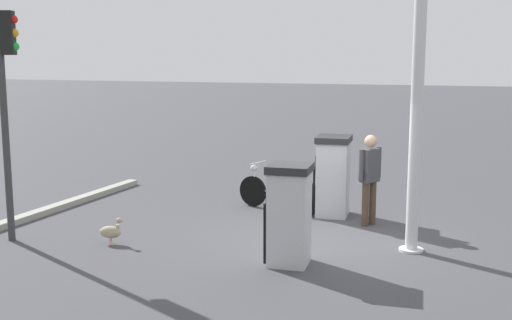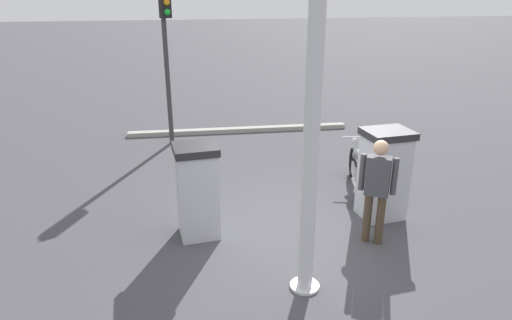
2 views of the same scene
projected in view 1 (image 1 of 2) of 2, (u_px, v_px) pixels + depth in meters
The scene contains 9 objects.
ground_plane at pixel (320, 237), 11.37m from camera, with size 120.00×120.00×0.00m, color #424247.
fuel_pump_near at pixel (333, 175), 12.78m from camera, with size 0.71×0.83×1.60m.
fuel_pump_far at pixel (289, 214), 9.77m from camera, with size 0.70×0.72×1.56m.
motorcycle_near_pump at pixel (279, 187), 13.24m from camera, with size 1.97×0.77×0.96m.
attendant_person at pixel (370, 173), 12.00m from camera, with size 0.39×0.52×1.72m.
wandering_duck at pixel (111, 231), 10.89m from camera, with size 0.47×0.24×0.47m.
roadside_traffic_light at pixel (7, 87), 10.74m from camera, with size 0.40×0.30×3.90m.
canopy_support_pole at pixel (416, 123), 10.21m from camera, with size 0.40×0.40×4.36m.
road_edge_kerb at pixel (50, 209), 13.13m from camera, with size 0.59×6.22×0.12m.
Camera 1 is at (-2.43, 10.79, 3.18)m, focal length 45.11 mm.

